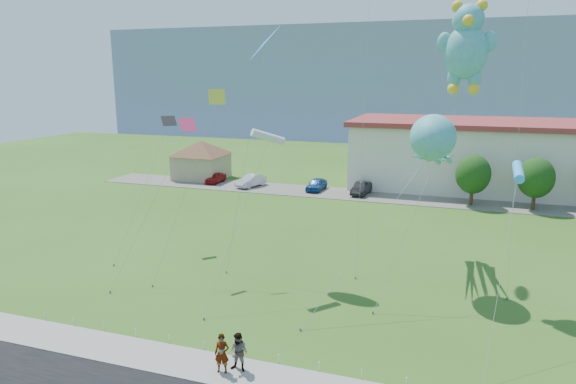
{
  "coord_description": "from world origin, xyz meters",
  "views": [
    {
      "loc": [
        8.51,
        -22.12,
        13.49
      ],
      "look_at": [
        -1.67,
        8.0,
        6.24
      ],
      "focal_mm": 32.0,
      "sensor_mm": 36.0,
      "label": 1
    }
  ],
  "objects_px": {
    "parked_car_blue": "(317,184)",
    "octopus_kite": "(433,146)",
    "pavilion": "(201,156)",
    "parked_car_silver": "(251,181)",
    "pedestrian_right": "(239,352)",
    "parked_car_red": "(216,178)",
    "pedestrian_left": "(222,353)",
    "parked_car_black": "(362,188)",
    "teddy_bear_kite": "(466,45)"
  },
  "relations": [
    {
      "from": "pavilion",
      "to": "octopus_kite",
      "type": "relative_size",
      "value": 0.59
    },
    {
      "from": "pedestrian_left",
      "to": "parked_car_red",
      "type": "bearing_deg",
      "value": 104.91
    },
    {
      "from": "teddy_bear_kite",
      "to": "parked_car_red",
      "type": "bearing_deg",
      "value": 140.28
    },
    {
      "from": "parked_car_red",
      "to": "parked_car_blue",
      "type": "relative_size",
      "value": 0.91
    },
    {
      "from": "pedestrian_right",
      "to": "octopus_kite",
      "type": "distance_m",
      "value": 18.51
    },
    {
      "from": "parked_car_blue",
      "to": "pedestrian_right",
      "type": "bearing_deg",
      "value": -75.85
    },
    {
      "from": "parked_car_black",
      "to": "pavilion",
      "type": "bearing_deg",
      "value": 179.05
    },
    {
      "from": "parked_car_silver",
      "to": "teddy_bear_kite",
      "type": "distance_m",
      "value": 36.73
    },
    {
      "from": "pavilion",
      "to": "parked_car_blue",
      "type": "height_order",
      "value": "pavilion"
    },
    {
      "from": "pedestrian_right",
      "to": "parked_car_black",
      "type": "relative_size",
      "value": 0.43
    },
    {
      "from": "parked_car_red",
      "to": "teddy_bear_kite",
      "type": "height_order",
      "value": "teddy_bear_kite"
    },
    {
      "from": "pedestrian_right",
      "to": "teddy_bear_kite",
      "type": "bearing_deg",
      "value": 60.64
    },
    {
      "from": "pedestrian_right",
      "to": "pedestrian_left",
      "type": "bearing_deg",
      "value": -149.29
    },
    {
      "from": "pedestrian_right",
      "to": "parked_car_red",
      "type": "distance_m",
      "value": 43.48
    },
    {
      "from": "parked_car_blue",
      "to": "parked_car_silver",
      "type": "bearing_deg",
      "value": -171.95
    },
    {
      "from": "parked_car_blue",
      "to": "octopus_kite",
      "type": "relative_size",
      "value": 0.27
    },
    {
      "from": "pedestrian_right",
      "to": "parked_car_red",
      "type": "relative_size",
      "value": 0.49
    },
    {
      "from": "pedestrian_right",
      "to": "parked_car_red",
      "type": "xyz_separation_m",
      "value": [
        -20.38,
        38.41,
        -0.32
      ]
    },
    {
      "from": "parked_car_black",
      "to": "octopus_kite",
      "type": "distance_m",
      "value": 25.84
    },
    {
      "from": "parked_car_red",
      "to": "pedestrian_left",
      "type": "bearing_deg",
      "value": -62.2
    },
    {
      "from": "octopus_kite",
      "to": "teddy_bear_kite",
      "type": "distance_m",
      "value": 6.5
    },
    {
      "from": "pavilion",
      "to": "pedestrian_left",
      "type": "bearing_deg",
      "value": -60.86
    },
    {
      "from": "pavilion",
      "to": "octopus_kite",
      "type": "distance_m",
      "value": 40.51
    },
    {
      "from": "parked_car_blue",
      "to": "teddy_bear_kite",
      "type": "height_order",
      "value": "teddy_bear_kite"
    },
    {
      "from": "pavilion",
      "to": "pedestrian_left",
      "type": "height_order",
      "value": "pavilion"
    },
    {
      "from": "pedestrian_left",
      "to": "parked_car_black",
      "type": "relative_size",
      "value": 0.44
    },
    {
      "from": "pedestrian_right",
      "to": "parked_car_silver",
      "type": "relative_size",
      "value": 0.42
    },
    {
      "from": "parked_car_blue",
      "to": "teddy_bear_kite",
      "type": "bearing_deg",
      "value": -52.93
    },
    {
      "from": "pedestrian_left",
      "to": "parked_car_red",
      "type": "relative_size",
      "value": 0.49
    },
    {
      "from": "parked_car_silver",
      "to": "octopus_kite",
      "type": "bearing_deg",
      "value": -26.93
    },
    {
      "from": "pavilion",
      "to": "parked_car_black",
      "type": "xyz_separation_m",
      "value": [
        22.07,
        -2.7,
        -2.26
      ]
    },
    {
      "from": "pedestrian_left",
      "to": "parked_car_blue",
      "type": "height_order",
      "value": "pedestrian_left"
    },
    {
      "from": "pedestrian_right",
      "to": "teddy_bear_kite",
      "type": "height_order",
      "value": "teddy_bear_kite"
    },
    {
      "from": "parked_car_silver",
      "to": "parked_car_black",
      "type": "height_order",
      "value": "parked_car_silver"
    },
    {
      "from": "pedestrian_right",
      "to": "parked_car_blue",
      "type": "xyz_separation_m",
      "value": [
        -6.96,
        38.32,
        -0.26
      ]
    },
    {
      "from": "parked_car_silver",
      "to": "parked_car_black",
      "type": "xyz_separation_m",
      "value": [
        13.73,
        0.16,
        -0.02
      ]
    },
    {
      "from": "pedestrian_left",
      "to": "octopus_kite",
      "type": "height_order",
      "value": "octopus_kite"
    },
    {
      "from": "parked_car_red",
      "to": "octopus_kite",
      "type": "relative_size",
      "value": 0.24
    },
    {
      "from": "parked_car_blue",
      "to": "octopus_kite",
      "type": "xyz_separation_m",
      "value": [
        14.28,
        -23.31,
        8.24
      ]
    },
    {
      "from": "pedestrian_left",
      "to": "teddy_bear_kite",
      "type": "xyz_separation_m",
      "value": [
        9.61,
        14.43,
        14.21
      ]
    },
    {
      "from": "pedestrian_left",
      "to": "parked_car_blue",
      "type": "distance_m",
      "value": 39.19
    },
    {
      "from": "pedestrian_left",
      "to": "parked_car_black",
      "type": "distance_m",
      "value": 38.24
    },
    {
      "from": "parked_car_silver",
      "to": "parked_car_blue",
      "type": "bearing_deg",
      "value": 22.53
    },
    {
      "from": "parked_car_red",
      "to": "octopus_kite",
      "type": "height_order",
      "value": "octopus_kite"
    },
    {
      "from": "pedestrian_right",
      "to": "parked_car_blue",
      "type": "relative_size",
      "value": 0.45
    },
    {
      "from": "pavilion",
      "to": "parked_car_silver",
      "type": "xyz_separation_m",
      "value": [
        8.34,
        -2.86,
        -2.23
      ]
    },
    {
      "from": "pedestrian_left",
      "to": "pedestrian_right",
      "type": "height_order",
      "value": "pedestrian_left"
    },
    {
      "from": "pedestrian_right",
      "to": "parked_car_silver",
      "type": "distance_m",
      "value": 40.65
    },
    {
      "from": "pedestrian_left",
      "to": "pedestrian_right",
      "type": "xyz_separation_m",
      "value": [
        0.69,
        0.36,
        -0.01
      ]
    },
    {
      "from": "octopus_kite",
      "to": "parked_car_black",
      "type": "bearing_deg",
      "value": 110.97
    }
  ]
}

